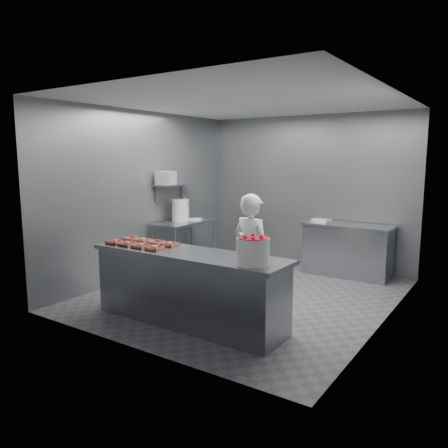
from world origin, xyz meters
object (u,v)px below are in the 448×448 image
Objects in this scene: service_counter at (189,287)px; back_counter at (347,250)px; glaze_bucket at (180,210)px; tray_4 at (130,239)px; tray_2 at (141,246)px; strawberry_tub at (253,250)px; appliance at (166,178)px; tray_5 at (143,240)px; prep_table at (184,238)px; tray_1 at (127,244)px; tray_6 at (156,242)px; tray_0 at (115,242)px; tray_3 at (155,248)px; tray_7 at (170,244)px; worker at (252,254)px.

back_counter is (0.90, 3.25, -0.00)m from service_counter.
glaze_bucket is (-1.73, 1.95, 0.65)m from service_counter.
back_counter is 3.74m from tray_4.
glaze_bucket reaches higher than tray_2.
back_counter is at bearing 91.20° from strawberry_tub.
appliance is (-2.72, -1.57, 1.23)m from back_counter.
glaze_bucket is at bearing 114.83° from tray_5.
prep_table is at bearing 43.07° from appliance.
tray_4 is 0.40× the size of glaze_bucket.
tray_6 is at bearing 49.14° from tray_1.
tray_0 is 0.48m from tray_2.
tray_1 is 0.24m from tray_2.
back_counter is 8.01× the size of tray_3.
back_counter is at bearing 67.10° from tray_7.
appliance is (-0.93, 1.54, 0.76)m from tray_5.
glaze_bucket is at bearing 111.83° from tray_1.
tray_2 is at bearing -178.91° from strawberry_tub.
tray_5 and tray_7 have the same top height.
tray_7 is 0.40× the size of glaze_bucket.
appliance is (-1.17, 1.82, 0.76)m from tray_2.
glaze_bucket is (-0.60, 2.09, 0.18)m from tray_0.
worker reaches higher than back_counter.
tray_3 is 0.56m from tray_5.
tray_4 is 1.85m from appliance.
tray_4 reaches higher than prep_table.
tray_7 reaches higher than tray_6.
back_counter is at bearing 65.38° from tray_2.
tray_6 is (-0.65, 0.14, 0.47)m from service_counter.
service_counter and back_counter have the same top height.
strawberry_tub is at bearing -47.41° from appliance.
worker is (0.86, 0.63, -0.14)m from tray_7.
tray_4 is (-0.24, 0.28, -0.00)m from tray_1.
tray_2 is at bearing 180.00° from tray_3.
prep_table is 2.41m from worker.
appliance is (-0.17, -0.27, 1.09)m from prep_table.
back_counter is 8.01× the size of tray_4.
tray_5 is (-1.79, -3.11, 0.47)m from back_counter.
tray_0 is 1.00× the size of tray_4.
tray_4 is (-0.48, 0.28, -0.00)m from tray_2.
tray_3 is 1.00× the size of tray_4.
worker is at bearing 30.02° from tray_0.
appliance reaches higher than worker.
back_counter is 4.86× the size of appliance.
tray_2 is 1.00× the size of tray_3.
appliance reaches higher than tray_2.
appliance reaches higher than back_counter.
tray_2 is 0.55m from tray_4.
appliance is at bearing 147.33° from strawberry_tub.
tray_6 is at bearing 41.75° from worker.
strawberry_tub is 1.16× the size of appliance.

